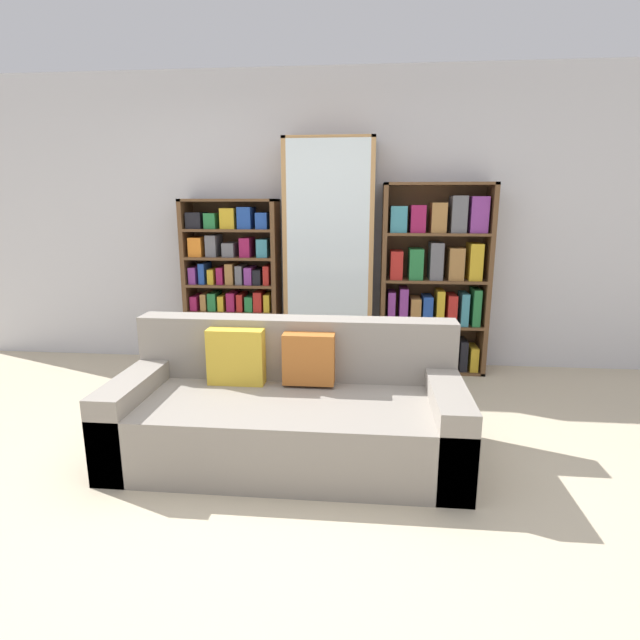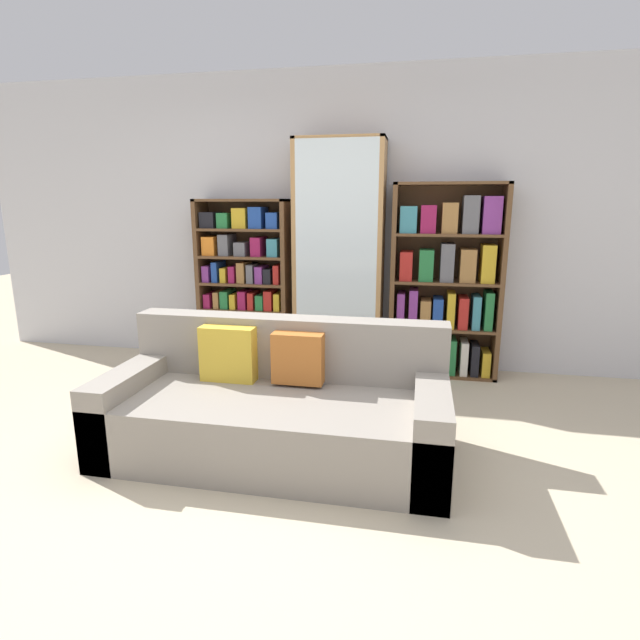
{
  "view_description": "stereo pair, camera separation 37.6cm",
  "coord_description": "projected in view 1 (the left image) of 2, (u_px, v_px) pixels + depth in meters",
  "views": [
    {
      "loc": [
        0.5,
        -2.46,
        1.53
      ],
      "look_at": [
        0.15,
        1.19,
        0.67
      ],
      "focal_mm": 28.0,
      "sensor_mm": 36.0,
      "label": 1
    },
    {
      "loc": [
        0.87,
        -2.41,
        1.53
      ],
      "look_at": [
        0.15,
        1.19,
        0.67
      ],
      "focal_mm": 28.0,
      "sensor_mm": 36.0,
      "label": 2
    }
  ],
  "objects": [
    {
      "name": "wine_bottle",
      "position": [
        380.0,
        369.0,
        4.21
      ],
      "size": [
        0.08,
        0.08,
        0.4
      ],
      "color": "#143819",
      "rests_on": "ground"
    },
    {
      "name": "bookshelf_right",
      "position": [
        435.0,
        283.0,
        4.51
      ],
      "size": [
        0.96,
        0.32,
        1.7
      ],
      "color": "brown",
      "rests_on": "ground"
    },
    {
      "name": "wall_back",
      "position": [
        316.0,
        222.0,
        4.69
      ],
      "size": [
        7.08,
        0.06,
        2.7
      ],
      "color": "silver",
      "rests_on": "ground"
    },
    {
      "name": "couch",
      "position": [
        289.0,
        411.0,
        3.08
      ],
      "size": [
        2.07,
        0.91,
        0.8
      ],
      "color": "gray",
      "rests_on": "ground"
    },
    {
      "name": "display_cabinet",
      "position": [
        329.0,
        258.0,
        4.54
      ],
      "size": [
        0.79,
        0.36,
        2.08
      ],
      "color": "#AD7F4C",
      "rests_on": "ground"
    },
    {
      "name": "ground_plane",
      "position": [
        273.0,
        484.0,
        2.79
      ],
      "size": [
        16.0,
        16.0,
        0.0
      ],
      "primitive_type": "plane",
      "color": "beige"
    },
    {
      "name": "bookshelf_left",
      "position": [
        233.0,
        287.0,
        4.7
      ],
      "size": [
        0.88,
        0.32,
        1.56
      ],
      "color": "brown",
      "rests_on": "ground"
    }
  ]
}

